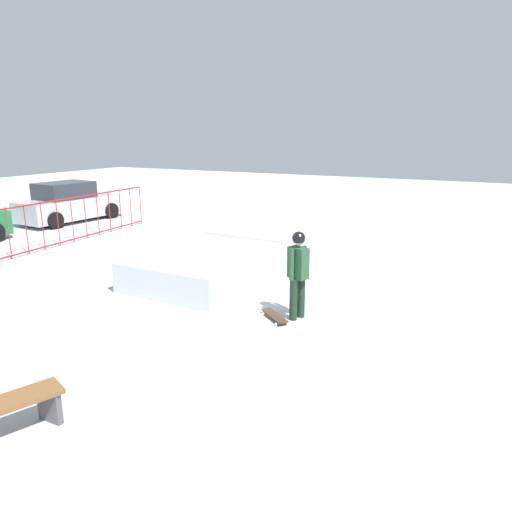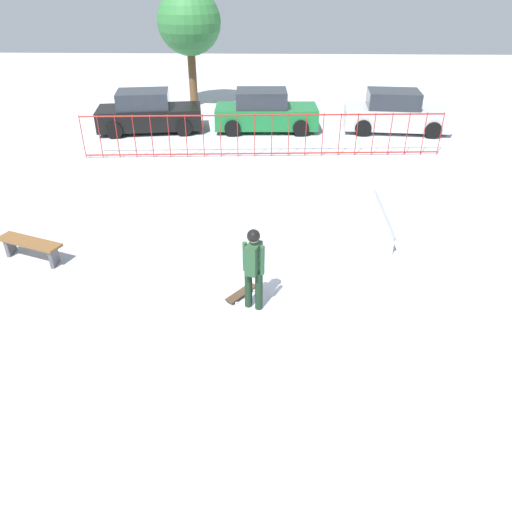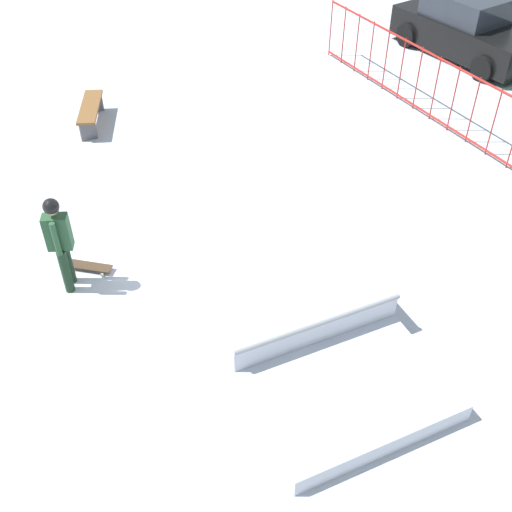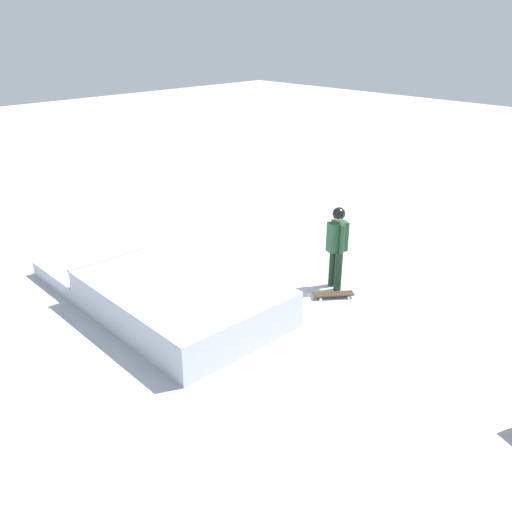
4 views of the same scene
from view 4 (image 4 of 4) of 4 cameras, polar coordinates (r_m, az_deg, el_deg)
ground_plane at (r=9.70m, az=-1.82°, el=-8.08°), size 60.00×60.00×0.00m
skate_ramp at (r=10.55m, az=-9.22°, el=-3.65°), size 5.45×2.70×0.74m
skater at (r=10.96m, az=8.42°, el=1.44°), size 0.42×0.43×1.73m
skateboard at (r=10.94m, az=8.05°, el=-3.95°), size 0.65×0.75×0.09m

